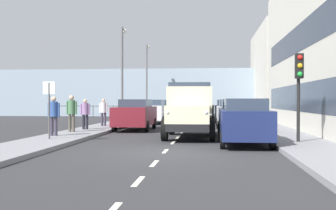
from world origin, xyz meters
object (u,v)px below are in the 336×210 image
(car_grey_kerbside_1, at_px, (236,116))
(traffic_light_near, at_px, (299,78))
(truck_vintage_cream, at_px, (190,111))
(street_sign, at_px, (49,100))
(car_silver_kerbside_2, at_px, (231,113))
(lamp_post_far, at_px, (147,74))
(pedestrian_couple_b, at_px, (85,112))
(car_maroon_oppositeside_0, at_px, (135,114))
(pedestrian_with_bag, at_px, (72,110))
(lamp_post_promenade, at_px, (123,66))
(pedestrian_near_railing, at_px, (103,110))
(car_black_kerbside_3, at_px, (227,111))
(car_navy_kerbside_near, at_px, (245,121))
(car_white_oppositeside_1, at_px, (152,111))
(pedestrian_by_lamp, at_px, (54,113))
(car_teal_oppositeside_2, at_px, (161,110))

(car_grey_kerbside_1, relative_size, traffic_light_near, 1.28)
(truck_vintage_cream, height_order, street_sign, truck_vintage_cream)
(car_silver_kerbside_2, height_order, lamp_post_far, lamp_post_far)
(car_grey_kerbside_1, relative_size, pedestrian_couple_b, 2.60)
(car_silver_kerbside_2, distance_m, car_maroon_oppositeside_0, 6.18)
(pedestrian_with_bag, distance_m, lamp_post_far, 20.47)
(pedestrian_with_bag, xyz_separation_m, lamp_post_promenade, (-0.58, -8.99, 2.88))
(car_maroon_oppositeside_0, bearing_deg, truck_vintage_cream, 124.56)
(pedestrian_near_railing, relative_size, lamp_post_far, 0.23)
(car_black_kerbside_3, height_order, pedestrian_with_bag, pedestrian_with_bag)
(car_maroon_oppositeside_0, height_order, traffic_light_near, traffic_light_near)
(car_maroon_oppositeside_0, distance_m, street_sign, 7.54)
(car_navy_kerbside_near, height_order, car_maroon_oppositeside_0, same)
(car_white_oppositeside_1, relative_size, pedestrian_with_bag, 2.26)
(truck_vintage_cream, xyz_separation_m, pedestrian_with_bag, (5.75, -1.26, 0.01))
(car_white_oppositeside_1, xyz_separation_m, pedestrian_near_railing, (2.16, 5.48, 0.20))
(car_grey_kerbside_1, height_order, pedestrian_near_railing, pedestrian_near_railing)
(traffic_light_near, bearing_deg, car_maroon_oppositeside_0, -45.39)
(car_black_kerbside_3, height_order, car_maroon_oppositeside_0, same)
(car_navy_kerbside_near, distance_m, pedestrian_couple_b, 9.71)
(car_black_kerbside_3, xyz_separation_m, pedestrian_near_railing, (7.57, 7.60, 0.20))
(pedestrian_by_lamp, height_order, street_sign, street_sign)
(car_black_kerbside_3, distance_m, pedestrian_with_bag, 14.68)
(car_grey_kerbside_1, xyz_separation_m, pedestrian_couple_b, (7.78, -0.75, 0.18))
(car_silver_kerbside_2, xyz_separation_m, car_white_oppositeside_1, (5.42, -3.78, 0.00))
(street_sign, bearing_deg, lamp_post_promenade, -91.02)
(lamp_post_far, bearing_deg, car_silver_kerbside_2, 118.06)
(car_silver_kerbside_2, distance_m, traffic_light_near, 10.74)
(car_black_kerbside_3, height_order, pedestrian_by_lamp, pedestrian_by_lamp)
(pedestrian_couple_b, height_order, pedestrian_near_railing, pedestrian_near_railing)
(truck_vintage_cream, xyz_separation_m, pedestrian_near_railing, (5.43, -6.04, -0.08))
(car_grey_kerbside_1, bearing_deg, car_black_kerbside_3, -90.00)
(pedestrian_near_railing, height_order, lamp_post_promenade, lamp_post_promenade)
(lamp_post_promenade, xyz_separation_m, street_sign, (0.23, 12.69, -2.39))
(street_sign, bearing_deg, car_white_oppositeside_1, -98.66)
(car_navy_kerbside_near, distance_m, car_white_oppositeside_1, 15.23)
(car_silver_kerbside_2, xyz_separation_m, pedestrian_couple_b, (7.78, 4.64, 0.18))
(car_teal_oppositeside_2, height_order, pedestrian_near_railing, pedestrian_near_railing)
(car_black_kerbside_3, bearing_deg, car_navy_kerbside_near, 90.00)
(car_white_oppositeside_1, xyz_separation_m, pedestrian_couple_b, (2.37, 8.42, 0.18))
(car_teal_oppositeside_2, xyz_separation_m, street_sign, (2.12, 19.47, 0.79))
(car_white_oppositeside_1, distance_m, lamp_post_promenade, 3.91)
(pedestrian_with_bag, distance_m, pedestrian_couple_b, 1.84)
(lamp_post_promenade, bearing_deg, traffic_light_near, 125.55)
(pedestrian_couple_b, bearing_deg, car_maroon_oppositeside_0, -144.99)
(car_silver_kerbside_2, height_order, lamp_post_promenade, lamp_post_promenade)
(car_silver_kerbside_2, xyz_separation_m, pedestrian_near_railing, (7.57, 1.70, 0.20))
(car_white_oppositeside_1, height_order, traffic_light_near, traffic_light_near)
(lamp_post_far, xyz_separation_m, street_sign, (0.20, 23.93, -2.54))
(car_white_oppositeside_1, height_order, lamp_post_far, lamp_post_far)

